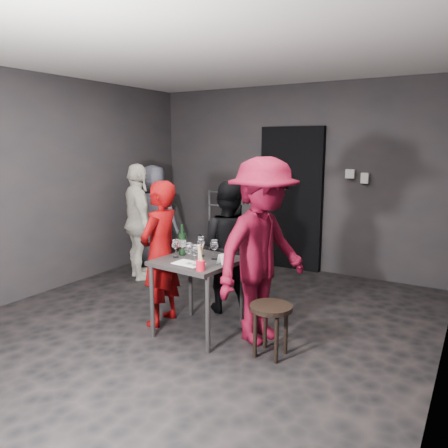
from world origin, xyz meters
The scene contains 25 objects.
floor centered at (0.00, 0.00, 0.00)m, with size 4.50×5.00×0.02m, color black.
ceiling centered at (0.00, 0.00, 2.70)m, with size 4.50×5.00×0.02m, color silver.
wall_back centered at (0.00, 2.50, 1.35)m, with size 4.50×0.04×2.70m, color black.
wall_left centered at (-2.25, 0.00, 1.35)m, with size 0.04×5.00×2.70m, color black.
doorway centered at (0.00, 2.44, 1.05)m, with size 0.95×0.10×2.10m, color black.
wallbox_upper centered at (0.85, 2.45, 1.45)m, with size 0.12×0.06×0.12m, color #B7B7B2.
wallbox_lower centered at (1.05, 2.45, 1.40)m, with size 0.10×0.06×0.14m, color #B7B7B2.
hand_truck centered at (-1.19, 2.28, 0.21)m, with size 0.37×0.32×1.11m.
tasting_table centered at (0.11, -0.19, 0.65)m, with size 0.72×0.72×0.75m.
stool centered at (0.94, -0.27, 0.38)m, with size 0.38×0.38×0.47m.
server_red centered at (-0.36, -0.18, 0.74)m, with size 0.54×0.36×1.49m, color #6D0305.
woman_black centered at (0.06, 0.48, 0.71)m, with size 0.69×0.38×1.43m, color black.
man_maroon centered at (0.73, -0.01, 1.01)m, with size 1.31×0.61×2.03m, color #5E071B.
bystander_cream centered at (-1.58, 0.86, 0.85)m, with size 0.99×0.48×1.70m, color white.
bystander_grey centered at (-1.86, 1.51, 0.79)m, with size 0.78×0.42×1.59m, color #535361.
tasting_mat centered at (0.12, -0.36, 0.75)m, with size 0.28×0.18×0.00m, color white.
wine_glass_a centered at (-0.11, -0.24, 0.85)m, with size 0.08×0.08×0.20m, color white, non-canonical shape.
wine_glass_b centered at (-0.11, -0.13, 0.84)m, with size 0.07×0.07×0.18m, color white, non-canonical shape.
wine_glass_c centered at (0.07, -0.06, 0.86)m, with size 0.08×0.08×0.22m, color white, non-canonical shape.
wine_glass_d centered at (0.14, -0.36, 0.86)m, with size 0.08×0.08×0.22m, color white, non-canonical shape.
wine_glass_e centered at (0.22, -0.39, 0.86)m, with size 0.08×0.08×0.22m, color white, non-canonical shape.
wine_glass_f centered at (0.25, -0.10, 0.86)m, with size 0.08×0.08×0.22m, color white, non-canonical shape.
wine_bottle centered at (-0.13, -0.11, 0.87)m, with size 0.08×0.08×0.31m.
breadstick_cup centered at (0.35, -0.48, 0.86)m, with size 0.08×0.08×0.25m.
reserved_card centered at (0.40, -0.18, 0.80)m, with size 0.08×0.13×0.10m, color white, non-canonical shape.
Camera 1 is at (2.44, -3.58, 1.86)m, focal length 35.00 mm.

